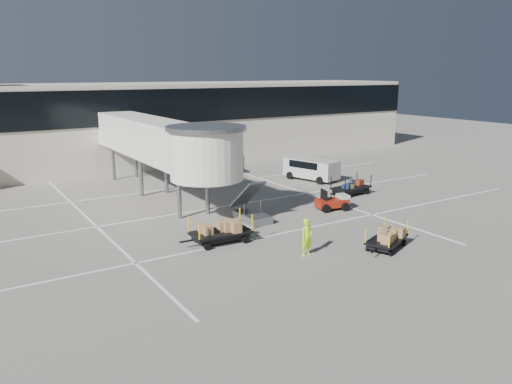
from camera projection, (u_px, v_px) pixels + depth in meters
ground at (321, 239)px, 27.94m from camera, size 140.00×140.00×0.00m
lane_markings at (229, 204)px, 35.26m from camera, size 40.00×30.00×0.02m
terminal at (133, 122)px, 51.40m from camera, size 64.00×12.11×15.20m
jet_bridge at (167, 143)px, 34.95m from camera, size 5.70×20.40×6.03m
baggage_tug at (333, 202)px, 33.79m from camera, size 2.38×1.85×1.43m
suitcase_cart at (350, 188)px, 37.88m from camera, size 3.86×1.87×1.49m
box_cart_near at (387, 239)px, 26.32m from camera, size 3.46×2.36×1.35m
box_cart_far at (222, 232)px, 27.19m from camera, size 4.05×1.79×1.57m
ground_worker at (307, 237)px, 25.24m from camera, size 0.74×0.53×1.94m
minivan at (310, 168)px, 43.10m from camera, size 3.14×5.10×1.80m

